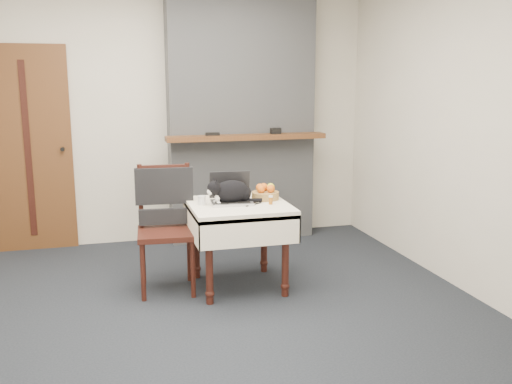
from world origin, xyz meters
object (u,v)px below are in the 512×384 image
cream_jar (202,200)px  door (28,150)px  laptop (231,195)px  fruit_basket (265,193)px  cat (232,192)px  pill_bottle (271,200)px  chair (165,210)px  side_table (239,217)px

cream_jar → door: bearing=133.2°
laptop → fruit_basket: laptop is taller
cat → pill_bottle: bearing=-32.6°
laptop → cream_jar: size_ratio=4.93×
laptop → pill_bottle: (0.29, -0.15, -0.02)m
chair → pill_bottle: bearing=-14.1°
cat → cream_jar: bearing=166.2°
side_table → pill_bottle: size_ratio=11.05×
cream_jar → chair: chair is taller
fruit_basket → chair: bearing=174.8°
door → side_table: 2.36m
door → pill_bottle: size_ratio=28.34×
cat → cream_jar: cat is taller
cat → fruit_basket: bearing=4.4°
door → cream_jar: (1.43, -1.53, -0.26)m
cream_jar → chair: size_ratio=0.07×
laptop → cat: (0.00, -0.04, 0.03)m
cat → fruit_basket: (0.30, 0.08, -0.04)m
door → side_table: door is taller
door → pill_bottle: 2.58m
cat → chair: chair is taller
door → fruit_basket: 2.47m
laptop → fruit_basket: bearing=13.0°
cream_jar → fruit_basket: size_ratio=0.32×
pill_bottle → fruit_basket: (0.01, 0.19, 0.01)m
laptop → chair: size_ratio=0.35×
laptop → fruit_basket: 0.30m
cat → chair: bearing=153.0°
cat → door: bearing=126.9°
side_table → chair: chair is taller
door → laptop: door is taller
laptop → cat: laptop is taller
door → fruit_basket: bearing=-36.5°
pill_bottle → chair: bearing=161.5°
pill_bottle → door: bearing=139.8°
chair → laptop: bearing=-8.3°
cream_jar → pill_bottle: bearing=-13.7°
cream_jar → chair: bearing=153.1°
side_table → fruit_basket: bearing=20.7°
pill_bottle → fruit_basket: fruit_basket is taller
cream_jar → fruit_basket: bearing=6.9°
pill_bottle → laptop: bearing=152.0°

